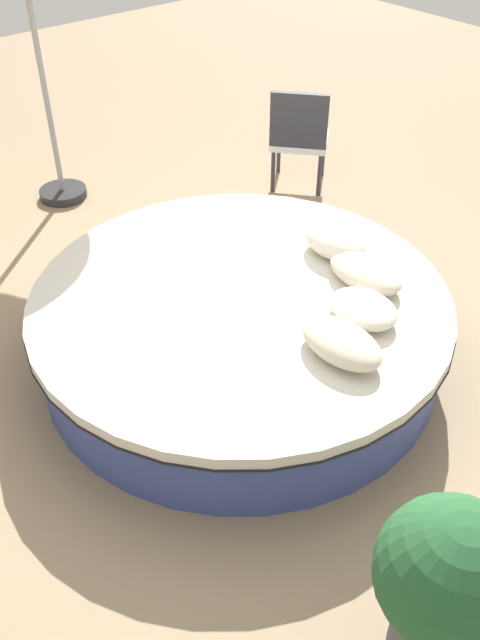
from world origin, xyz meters
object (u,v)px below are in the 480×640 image
Objects in this scene: throw_pillow_1 at (363,309)px; throw_pillow_3 at (335,241)px; patio_chair at (299,133)px; throw_pillow_0 at (342,343)px; round_bed at (240,325)px; planter at (449,583)px; throw_pillow_2 at (365,273)px.

throw_pillow_3 is (-0.62, 0.39, 0.03)m from throw_pillow_1.
patio_chair is (-2.21, 1.57, -0.03)m from throw_pillow_1.
patio_chair is at bearing 140.87° from throw_pillow_0.
throw_pillow_1 is at bearing 32.59° from round_bed.
throw_pillow_0 is at bearing -43.95° from throw_pillow_3.
round_bed is 2.89× the size of planter.
throw_pillow_1 is at bearing 143.54° from planter.
throw_pillow_0 is 0.55× the size of patio_chair.
throw_pillow_1 is 0.96× the size of throw_pillow_3.
throw_pillow_2 is 0.56× the size of patio_chair.
planter is at bearing -76.02° from patio_chair.
round_bed is 2.23m from planter.
throw_pillow_2 is 0.39m from throw_pillow_3.
planter is (1.45, -1.07, -0.04)m from throw_pillow_1.
throw_pillow_3 is 0.48× the size of patio_chair.
patio_chair is at bearing 144.61° from throw_pillow_1.
throw_pillow_2 reaches higher than throw_pillow_1.
planter is (3.66, -2.64, -0.00)m from patio_chair.
throw_pillow_2 is 1.16× the size of throw_pillow_3.
throw_pillow_2 is 2.34m from patio_chair.
throw_pillow_0 is 0.38m from throw_pillow_1.
throw_pillow_3 is at bearing 136.05° from throw_pillow_0.
round_bed is 6.08× the size of throw_pillow_1.
patio_chair reaches higher than throw_pillow_2.
throw_pillow_0 is 1.07m from throw_pillow_3.
throw_pillow_0 is at bearing 5.47° from round_bed.
throw_pillow_3 reaches higher than round_bed.
throw_pillow_2 is at bearing -15.20° from throw_pillow_3.
throw_pillow_1 is 1.80m from planter.
throw_pillow_1 is (-0.15, 0.35, -0.01)m from throw_pillow_0.
throw_pillow_1 is (0.67, 0.43, 0.33)m from round_bed.
round_bed is 0.89m from throw_pillow_0.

